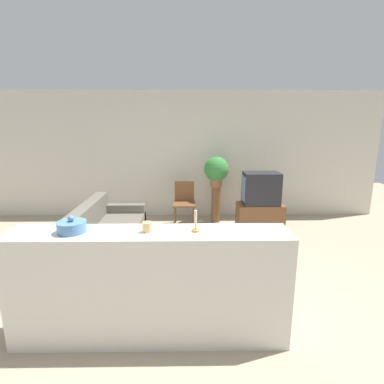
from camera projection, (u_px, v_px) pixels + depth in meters
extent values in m
plane|color=tan|center=(157.00, 304.00, 3.45)|extent=(14.00, 14.00, 0.00)
cube|color=beige|center=(171.00, 155.00, 6.49)|extent=(9.00, 0.06, 2.70)
cube|color=#605B51|center=(110.00, 241.00, 4.69)|extent=(0.88, 1.85, 0.45)
cube|color=#605B51|center=(87.00, 217.00, 4.60)|extent=(0.20, 1.85, 0.36)
cube|color=#605B51|center=(93.00, 261.00, 3.86)|extent=(0.88, 0.16, 0.59)
cube|color=#605B51|center=(122.00, 220.00, 5.50)|extent=(0.88, 0.16, 0.59)
cube|color=brown|center=(260.00, 218.00, 5.71)|extent=(0.85, 0.48, 0.55)
cube|color=#232328|center=(261.00, 188.00, 5.58)|extent=(0.66, 0.46, 0.60)
cube|color=#4C6B93|center=(243.00, 188.00, 5.57)|extent=(0.02, 0.37, 0.47)
cube|color=brown|center=(184.00, 204.00, 5.98)|extent=(0.44, 0.44, 0.04)
cube|color=brown|center=(184.00, 191.00, 6.13)|extent=(0.40, 0.04, 0.41)
cylinder|color=brown|center=(175.00, 218.00, 5.85)|extent=(0.04, 0.04, 0.43)
cylinder|color=brown|center=(194.00, 218.00, 5.85)|extent=(0.04, 0.04, 0.43)
cylinder|color=brown|center=(175.00, 213.00, 6.22)|extent=(0.04, 0.04, 0.43)
cylinder|color=brown|center=(194.00, 213.00, 6.22)|extent=(0.04, 0.04, 0.43)
cylinder|color=brown|center=(216.00, 204.00, 6.25)|extent=(0.19, 0.19, 0.75)
cylinder|color=#8E5B3D|center=(216.00, 183.00, 6.15)|extent=(0.24, 0.24, 0.15)
sphere|color=#38843D|center=(216.00, 169.00, 6.08)|extent=(0.50, 0.50, 0.50)
cube|color=silver|center=(150.00, 286.00, 2.82)|extent=(2.57, 0.44, 1.08)
cylinder|color=#4C7AAD|center=(72.00, 227.00, 2.68)|extent=(0.26, 0.26, 0.10)
sphere|color=#4C7AAD|center=(71.00, 219.00, 2.66)|extent=(0.06, 0.06, 0.06)
cylinder|color=tan|center=(147.00, 227.00, 2.69)|extent=(0.09, 0.09, 0.09)
cylinder|color=#B7933D|center=(196.00, 230.00, 2.70)|extent=(0.07, 0.07, 0.02)
cylinder|color=beige|center=(196.00, 220.00, 2.68)|extent=(0.02, 0.02, 0.18)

